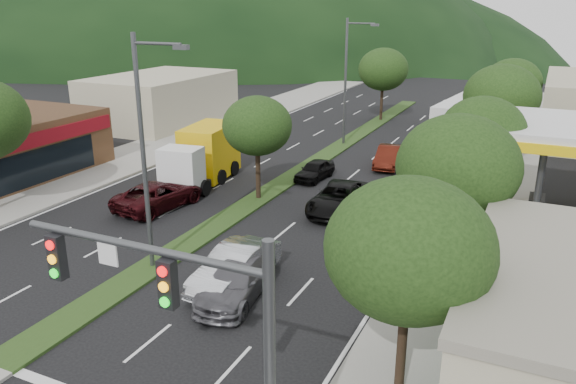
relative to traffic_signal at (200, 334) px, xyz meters
The scene contains 23 objects.
sidewalk_right 27.15m from the traffic_signal, 82.55° to the left, with size 5.00×90.00×0.15m, color gray.
sidewalk_left 34.79m from the traffic_signal, 129.70° to the left, with size 6.00×90.00×0.15m, color gray.
median 31.23m from the traffic_signal, 107.00° to the left, with size 1.60×56.00×0.12m, color #213915.
traffic_signal is the anchor object (origin of this frame).
bldg_left_far 45.32m from the traffic_signal, 128.26° to the left, with size 9.00×14.00×4.60m, color #B0A88C.
hill_far 142.79m from the traffic_signal, 128.60° to the left, with size 176.00×132.00×82.00m, color black.
tree_r_a 6.29m from the traffic_signal, 61.80° to the left, with size 4.60×4.60×6.63m.
tree_r_b 13.87m from the traffic_signal, 77.63° to the left, with size 4.80×4.80×6.94m.
tree_r_c 21.74m from the traffic_signal, 82.15° to the left, with size 4.40×4.40×6.48m.
tree_r_d 31.68m from the traffic_signal, 84.62° to the left, with size 5.00×5.00×7.17m.
tree_r_e 41.65m from the traffic_signal, 85.91° to the left, with size 4.60×4.60×6.71m.
tree_med_near 21.53m from the traffic_signal, 114.80° to the left, with size 4.00×4.00×6.02m.
tree_med_far 46.43m from the traffic_signal, 101.22° to the left, with size 4.80×4.80×6.94m.
streetlight_near 13.03m from the traffic_signal, 132.77° to the left, with size 2.60×0.25×10.00m.
streetlight_mid 35.66m from the traffic_signal, 104.33° to the left, with size 2.60×0.25×10.00m.
sedan_silver 11.52m from the traffic_signal, 116.90° to the left, with size 1.74×4.98×1.64m, color #B8BBC1.
suv_maroon 21.19m from the traffic_signal, 130.28° to the left, with size 2.58×5.59×1.55m, color black.
car_queue_a 26.08m from the traffic_signal, 106.99° to the left, with size 1.50×3.72×1.27m, color black.
car_queue_b 10.62m from the traffic_signal, 116.25° to the left, with size 2.02×4.96×1.44m, color #57565C.
car_queue_c 30.16m from the traffic_signal, 97.49° to the left, with size 1.57×4.49×1.48m, color #47140B.
car_queue_d 20.43m from the traffic_signal, 101.54° to the left, with size 2.54×5.51×1.53m, color black.
box_truck 25.56m from the traffic_signal, 123.10° to the left, with size 3.51×7.40×3.52m.
motorhome 38.14m from the traffic_signal, 90.04° to the left, with size 4.12×10.27×3.84m.
Camera 1 is at (14.83, -9.77, 11.04)m, focal length 35.00 mm.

